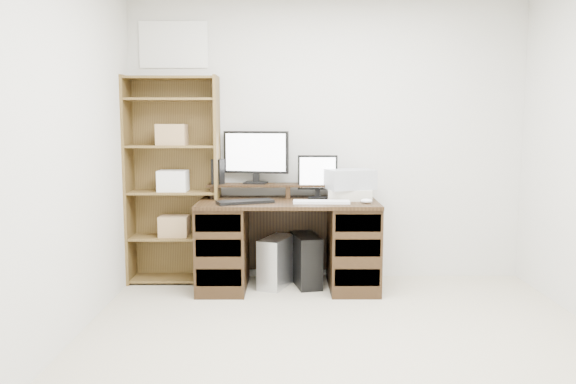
{
  "coord_description": "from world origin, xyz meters",
  "views": [
    {
      "loc": [
        -0.36,
        -3.03,
        1.4
      ],
      "look_at": [
        -0.35,
        1.43,
        0.85
      ],
      "focal_mm": 35.0,
      "sensor_mm": 36.0,
      "label": 1
    }
  ],
  "objects_px": {
    "tower_black": "(306,260)",
    "bookshelf": "(174,178)",
    "printer": "(350,194)",
    "tower_silver": "(277,262)",
    "monitor_wide": "(256,154)",
    "desk": "(288,243)",
    "monitor_small": "(318,175)"
  },
  "relations": [
    {
      "from": "desk",
      "to": "tower_silver",
      "type": "bearing_deg",
      "value": 153.57
    },
    {
      "from": "desk",
      "to": "monitor_wide",
      "type": "relative_size",
      "value": 2.61
    },
    {
      "from": "tower_black",
      "to": "bookshelf",
      "type": "height_order",
      "value": "bookshelf"
    },
    {
      "from": "printer",
      "to": "tower_silver",
      "type": "bearing_deg",
      "value": -174.13
    },
    {
      "from": "monitor_wide",
      "to": "printer",
      "type": "height_order",
      "value": "monitor_wide"
    },
    {
      "from": "printer",
      "to": "tower_black",
      "type": "bearing_deg",
      "value": -176.79
    },
    {
      "from": "printer",
      "to": "tower_black",
      "type": "distance_m",
      "value": 0.68
    },
    {
      "from": "desk",
      "to": "monitor_wide",
      "type": "distance_m",
      "value": 0.83
    },
    {
      "from": "monitor_wide",
      "to": "tower_silver",
      "type": "bearing_deg",
      "value": -34.97
    },
    {
      "from": "monitor_wide",
      "to": "monitor_small",
      "type": "bearing_deg",
      "value": 2.04
    },
    {
      "from": "printer",
      "to": "desk",
      "type": "bearing_deg",
      "value": -168.53
    },
    {
      "from": "desk",
      "to": "monitor_small",
      "type": "relative_size",
      "value": 4.01
    },
    {
      "from": "tower_silver",
      "to": "bookshelf",
      "type": "xyz_separation_m",
      "value": [
        -0.9,
        0.16,
        0.71
      ]
    },
    {
      "from": "monitor_small",
      "to": "tower_silver",
      "type": "bearing_deg",
      "value": -162.38
    },
    {
      "from": "printer",
      "to": "tower_silver",
      "type": "xyz_separation_m",
      "value": [
        -0.62,
        -0.02,
        -0.58
      ]
    },
    {
      "from": "desk",
      "to": "monitor_small",
      "type": "xyz_separation_m",
      "value": [
        0.26,
        0.15,
        0.56
      ]
    },
    {
      "from": "monitor_wide",
      "to": "tower_silver",
      "type": "relative_size",
      "value": 1.35
    },
    {
      "from": "monitor_small",
      "to": "tower_silver",
      "type": "relative_size",
      "value": 0.88
    },
    {
      "from": "desk",
      "to": "bookshelf",
      "type": "xyz_separation_m",
      "value": [
        -1.0,
        0.21,
        0.53
      ]
    },
    {
      "from": "desk",
      "to": "tower_black",
      "type": "bearing_deg",
      "value": 25.55
    },
    {
      "from": "monitor_wide",
      "to": "tower_silver",
      "type": "height_order",
      "value": "monitor_wide"
    },
    {
      "from": "monitor_wide",
      "to": "tower_black",
      "type": "xyz_separation_m",
      "value": [
        0.44,
        -0.17,
        -0.91
      ]
    },
    {
      "from": "desk",
      "to": "monitor_small",
      "type": "bearing_deg",
      "value": 30.28
    },
    {
      "from": "desk",
      "to": "monitor_wide",
      "type": "xyz_separation_m",
      "value": [
        -0.28,
        0.24,
        0.74
      ]
    },
    {
      "from": "tower_silver",
      "to": "tower_black",
      "type": "xyz_separation_m",
      "value": [
        0.25,
        0.03,
        0.01
      ]
    },
    {
      "from": "monitor_wide",
      "to": "bookshelf",
      "type": "bearing_deg",
      "value": -165.52
    },
    {
      "from": "monitor_small",
      "to": "tower_black",
      "type": "distance_m",
      "value": 0.74
    },
    {
      "from": "monitor_small",
      "to": "bookshelf",
      "type": "xyz_separation_m",
      "value": [
        -1.26,
        0.06,
        -0.04
      ]
    },
    {
      "from": "bookshelf",
      "to": "monitor_wide",
      "type": "bearing_deg",
      "value": 2.48
    },
    {
      "from": "tower_silver",
      "to": "tower_black",
      "type": "bearing_deg",
      "value": 28.35
    },
    {
      "from": "monitor_wide",
      "to": "monitor_small",
      "type": "xyz_separation_m",
      "value": [
        0.54,
        -0.09,
        -0.17
      ]
    },
    {
      "from": "monitor_small",
      "to": "printer",
      "type": "bearing_deg",
      "value": -14.35
    }
  ]
}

